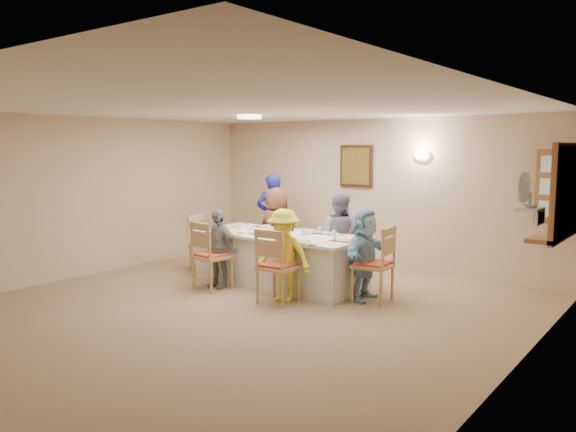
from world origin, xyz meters
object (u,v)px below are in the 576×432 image
Objects in this scene: chair_front_right at (278,265)px; chair_right_end at (373,264)px; chair_left_end at (206,243)px; chair_front_left at (212,255)px; dining_table at (280,259)px; diner_front_left at (218,248)px; condiment_ketchup at (278,226)px; chair_back_right at (343,249)px; diner_right_end at (364,254)px; diner_back_left at (276,229)px; caregiver at (273,218)px; diner_back_right at (339,237)px; chair_back_left at (281,242)px; serving_hatch at (567,191)px; desk_fan at (527,194)px; diner_front_right at (284,255)px.

chair_front_right is 0.98× the size of chair_right_end.
chair_front_left is at bearing -138.37° from chair_left_end.
diner_front_left is at bearing -131.42° from dining_table.
condiment_ketchup is at bearing -56.45° from chair_front_right.
diner_front_left is at bearing -134.49° from chair_back_right.
diner_right_end reaches higher than diner_front_left.
diner_back_left is 0.66m from caregiver.
chair_back_left is at bearing -17.33° from diner_back_right.
condiment_ketchup is at bearing -166.43° from serving_hatch.
desk_fan is 4.39m from diner_back_left.
diner_back_left is (0.95, 0.68, 0.23)m from chair_left_end.
dining_table is 1.44m from diner_right_end.
diner_right_end reaches higher than chair_right_end.
diner_front_left is (-0.60, -0.68, 0.19)m from dining_table.
serving_hatch is 5.38m from chair_left_end.
desk_fan is 4.47m from chair_back_left.
chair_back_right is 0.85× the size of diner_front_left.
condiment_ketchup is at bearing -121.28° from chair_front_left.
diner_back_right is at bearing -95.45° from chair_back_right.
chair_front_left is 2.02m from caregiver.
dining_table is at bearing -121.88° from chair_front_left.
diner_front_left reaches higher than condiment_ketchup.
chair_back_right is (1.20, 0.00, 0.02)m from chair_back_left.
condiment_ketchup is at bearing 36.44° from diner_back_right.
dining_table is at bearing 28.61° from condiment_ketchup.
chair_front_right is (0.00, -1.60, 0.01)m from chair_back_right.
desk_fan is at bearing 147.00° from diner_back_right.
diner_back_right is 6.00× the size of condiment_ketchup.
serving_hatch is 1.49× the size of chair_right_end.
chair_back_left is 0.81× the size of diner_front_left.
diner_right_end is (-2.13, 0.47, -0.93)m from desk_fan.
caregiver reaches higher than chair_left_end.
desk_fan is at bearing 166.72° from diner_back_left.
chair_front_left is at bearing -75.53° from chair_right_end.
dining_table is 1.01m from chair_front_right.
serving_hatch is 3.84m from condiment_ketchup.
diner_back_right is at bearing -176.33° from serving_hatch.
serving_hatch is 3.17m from diner_back_right.
diner_front_right is at bearing -95.45° from chair_back_right.
diner_front_left is 0.92× the size of diner_right_end.
diner_back_right is (-0.95, 0.68, 0.17)m from chair_right_end.
diner_back_left is at bearing -11.62° from diner_back_right.
chair_back_left is 1.48m from diner_front_left.
diner_right_end is at bearing -0.00° from dining_table.
chair_left_end is 0.91× the size of chair_right_end.
dining_table is 2.14× the size of diner_front_right.
diner_back_right is (-3.06, -0.20, -0.82)m from serving_hatch.
chair_back_right is 0.98× the size of chair_front_left.
diner_right_end reaches higher than condiment_ketchup.
diner_right_end reaches higher than dining_table.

